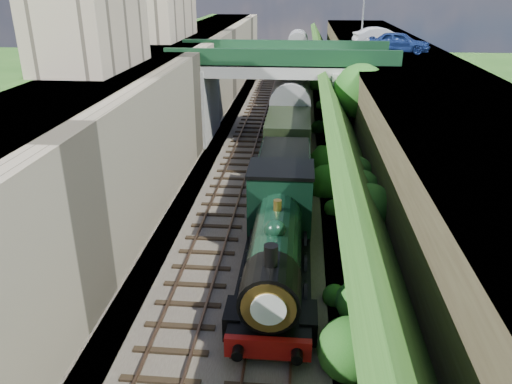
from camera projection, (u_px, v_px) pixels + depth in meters
ground at (234, 349)px, 16.75m from camera, size 160.00×160.00×0.00m
trackbed at (271, 156)px, 35.07m from camera, size 10.00×90.00×0.20m
retaining_wall at (192, 107)px, 34.21m from camera, size 1.00×90.00×7.00m
street_plateau_left at (142, 105)px, 34.50m from camera, size 6.00×90.00×7.00m
street_plateau_right at (414, 117)px, 33.10m from camera, size 8.00×90.00×6.25m
embankment_slope at (347, 132)px, 31.54m from camera, size 4.67×90.00×6.42m
track_left at (243, 153)px, 35.18m from camera, size 2.50×90.00×0.20m
track_right at (288, 154)px, 34.91m from camera, size 2.50×90.00×0.20m
road_bridge at (288, 88)px, 37.12m from camera, size 16.00×6.40×7.25m
building_far at (154, 0)px, 41.29m from camera, size 5.00×10.00×6.00m
building_near at (91, 30)px, 26.90m from camera, size 4.00×8.00×4.00m
tree at (362, 93)px, 32.71m from camera, size 3.60×3.80×6.60m
lamppost at (364, 5)px, 42.71m from camera, size 0.87×0.15×6.00m
car_blue at (399, 42)px, 39.00m from camera, size 5.03×3.11×1.60m
car_silver at (381, 36)px, 43.43m from camera, size 4.87×2.41×1.54m
locomotive at (277, 244)px, 19.54m from camera, size 3.10×10.23×3.83m
tender at (284, 182)px, 26.41m from camera, size 2.70×6.00×3.05m
coach_front at (291, 115)px, 37.81m from camera, size 2.90×18.00×3.70m
coach_middle at (295, 74)px, 55.06m from camera, size 2.90×18.00×3.70m
coach_rear at (298, 52)px, 72.32m from camera, size 2.90×18.00×3.70m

